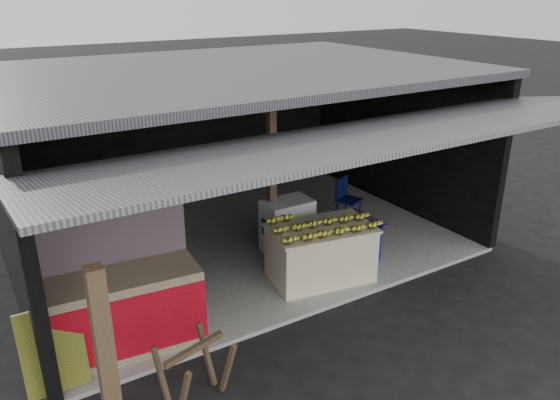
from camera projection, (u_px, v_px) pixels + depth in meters
ground at (324, 311)px, 7.50m from camera, size 80.00×80.00×0.00m
concrete_slab at (240, 242)px, 9.47m from camera, size 7.00×5.00×0.06m
shophouse at (227, 121)px, 8.97m from camera, size 7.40×7.29×3.02m
banana_table at (320, 253)px, 8.10m from camera, size 1.66×1.18×0.84m
banana_pile at (321, 222)px, 7.92m from camera, size 1.53×1.07×0.17m
white_crate at (287, 226)px, 8.97m from camera, size 0.79×0.55×0.88m
neighbor_stall at (125, 307)px, 6.52m from camera, size 1.82×0.95×1.81m
green_signboard at (53, 350)px, 5.81m from camera, size 0.65×0.21×0.97m
sawhorse at (195, 368)px, 5.70m from camera, size 0.78×0.78×0.72m
water_barrel at (369, 243)px, 8.74m from camera, size 0.38×0.38×0.55m
plastic_chair at (346, 195)px, 10.16m from camera, size 0.50×0.50×0.81m
magenta_rug at (340, 224)px, 10.10m from camera, size 1.53×1.05×0.01m
picture_frames at (172, 110)px, 10.59m from camera, size 1.62×0.04×0.46m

